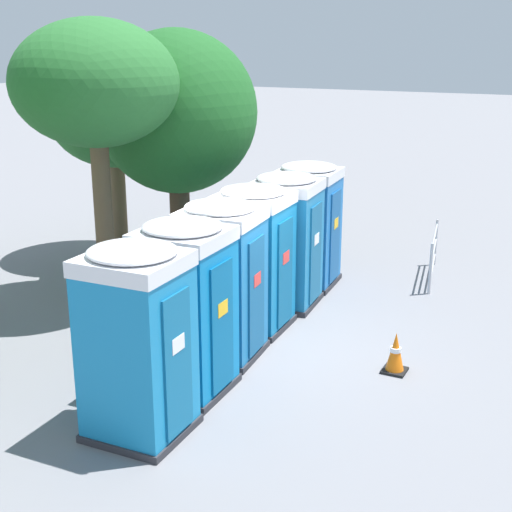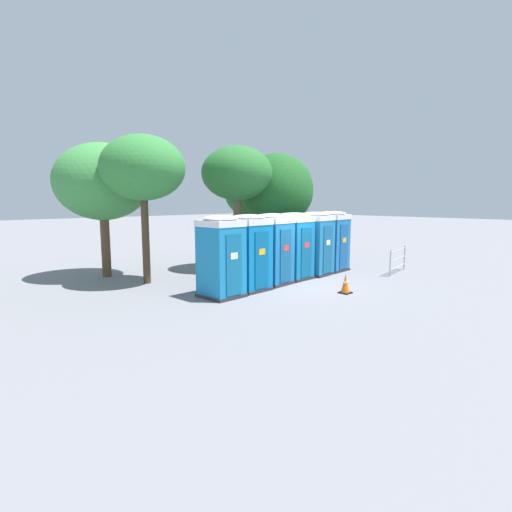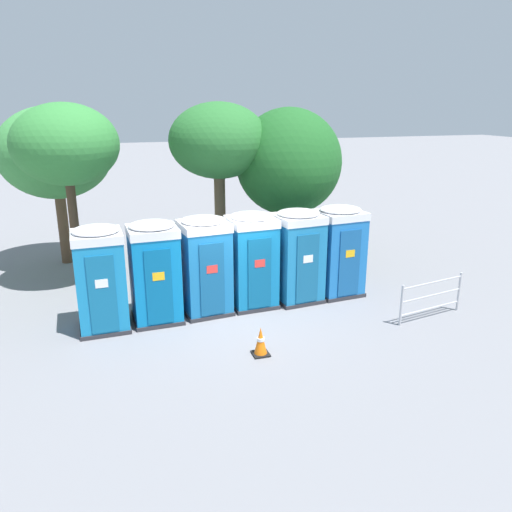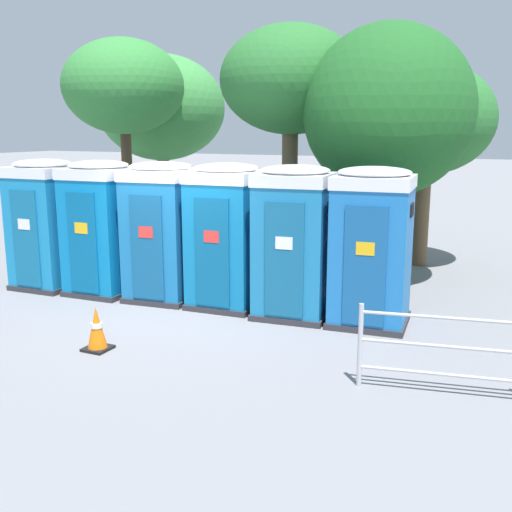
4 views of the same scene
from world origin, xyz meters
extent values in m
plane|color=slate|center=(0.00, 0.00, 0.00)|extent=(120.00, 120.00, 0.00)
cube|color=#2D2D33|center=(-3.23, 0.23, 0.05)|extent=(1.20, 1.24, 0.10)
cube|color=#167DB9|center=(-3.23, 0.23, 1.15)|extent=(1.15, 1.18, 2.10)
cube|color=#116190|center=(-3.21, -0.35, 1.07)|extent=(0.61, 0.05, 1.85)
cube|color=white|center=(-3.21, -0.37, 1.35)|extent=(0.28, 0.02, 0.20)
cube|color=black|center=(-2.67, 0.25, 1.89)|extent=(0.04, 0.36, 0.20)
cube|color=white|center=(-3.23, 0.23, 2.30)|extent=(1.18, 1.22, 0.20)
ellipsoid|color=white|center=(-3.23, 0.23, 2.45)|extent=(1.12, 1.16, 0.18)
cube|color=#2D2D33|center=(-1.95, 0.34, 0.05)|extent=(1.23, 1.24, 0.10)
cube|color=#0B73B9|center=(-1.95, 0.34, 1.15)|extent=(1.17, 1.18, 2.10)
cube|color=#085A90|center=(-1.93, -0.25, 1.07)|extent=(0.62, 0.05, 1.85)
cube|color=yellow|center=(-1.93, -0.27, 1.35)|extent=(0.28, 0.02, 0.20)
cube|color=black|center=(-1.37, 0.36, 1.89)|extent=(0.04, 0.36, 0.20)
cube|color=white|center=(-1.95, 0.34, 2.30)|extent=(1.21, 1.22, 0.20)
ellipsoid|color=white|center=(-1.95, 0.34, 2.45)|extent=(1.15, 1.16, 0.18)
cube|color=#2D2D33|center=(-0.67, 0.47, 0.05)|extent=(1.30, 1.31, 0.10)
cube|color=#186BAB|center=(-0.67, 0.47, 1.15)|extent=(1.24, 1.25, 2.10)
cube|color=#125485|center=(-0.61, -0.11, 1.07)|extent=(0.62, 0.09, 1.85)
cube|color=red|center=(-0.61, -0.13, 1.35)|extent=(0.28, 0.04, 0.20)
cube|color=black|center=(-0.10, 0.53, 1.89)|extent=(0.06, 0.36, 0.20)
cube|color=white|center=(-0.67, 0.47, 2.30)|extent=(1.28, 1.29, 0.20)
ellipsoid|color=white|center=(-0.67, 0.47, 2.45)|extent=(1.22, 1.22, 0.18)
cube|color=#2D2D33|center=(0.61, 0.56, 0.05)|extent=(1.25, 1.26, 0.10)
cube|color=#0F70AD|center=(0.61, 0.56, 1.15)|extent=(1.19, 1.20, 2.10)
cube|color=#0C5887|center=(0.64, -0.02, 1.07)|extent=(0.62, 0.06, 1.85)
cube|color=red|center=(0.64, -0.04, 1.35)|extent=(0.28, 0.02, 0.20)
cube|color=black|center=(1.18, 0.59, 1.89)|extent=(0.04, 0.36, 0.20)
cube|color=white|center=(0.61, 0.56, 2.30)|extent=(1.23, 1.24, 0.20)
ellipsoid|color=white|center=(0.61, 0.56, 2.45)|extent=(1.17, 1.18, 0.18)
cube|color=#2D2D33|center=(1.90, 0.54, 0.05)|extent=(1.33, 1.31, 0.10)
cube|color=#1A74AE|center=(1.90, 0.54, 1.15)|extent=(1.27, 1.25, 2.10)
cube|color=#145B87|center=(1.95, -0.05, 1.07)|extent=(0.64, 0.09, 1.85)
cube|color=white|center=(1.95, -0.06, 1.35)|extent=(0.28, 0.04, 0.20)
cube|color=black|center=(2.49, 0.59, 1.89)|extent=(0.06, 0.36, 0.20)
cube|color=white|center=(1.90, 0.54, 2.30)|extent=(1.31, 1.29, 0.20)
ellipsoid|color=white|center=(1.90, 0.54, 2.45)|extent=(1.24, 1.22, 0.18)
cube|color=#2D2D33|center=(3.18, 0.64, 0.05)|extent=(1.33, 1.30, 0.10)
cube|color=blue|center=(3.18, 0.64, 1.15)|extent=(1.26, 1.24, 2.10)
cube|color=#165491|center=(3.23, 0.05, 1.07)|extent=(0.64, 0.09, 1.85)
cube|color=yellow|center=(3.23, 0.04, 1.35)|extent=(0.28, 0.03, 0.20)
cube|color=black|center=(3.77, 0.69, 1.89)|extent=(0.06, 0.36, 0.20)
cube|color=white|center=(3.18, 0.64, 2.30)|extent=(1.30, 1.28, 0.20)
ellipsoid|color=white|center=(3.18, 0.64, 2.45)|extent=(1.24, 1.21, 0.18)
cylinder|color=brown|center=(3.14, 5.37, 1.32)|extent=(0.34, 0.34, 2.65)
ellipsoid|color=#286B2D|center=(3.14, 5.37, 3.32)|extent=(2.97, 2.97, 2.45)
cylinder|color=#4C3826|center=(-3.86, 3.73, 1.75)|extent=(0.26, 0.26, 3.49)
ellipsoid|color=#337F38|center=(-3.86, 3.73, 4.12)|extent=(2.95, 2.95, 2.29)
cylinder|color=#4C3826|center=(2.71, 3.42, 1.26)|extent=(0.43, 0.43, 2.52)
ellipsoid|color=#1E5B23|center=(2.71, 3.42, 3.45)|extent=(3.34, 3.34, 3.36)
cylinder|color=brown|center=(-4.33, 6.05, 1.44)|extent=(0.35, 0.35, 2.89)
ellipsoid|color=#3D8C42|center=(-4.33, 6.05, 3.70)|extent=(3.59, 3.59, 2.95)
cylinder|color=brown|center=(0.53, 3.71, 1.75)|extent=(0.35, 0.35, 3.50)
ellipsoid|color=#286B2D|center=(0.53, 3.71, 4.13)|extent=(3.04, 3.04, 2.30)
cube|color=black|center=(-0.04, -2.20, 0.02)|extent=(0.36, 0.36, 0.04)
cone|color=orange|center=(-0.04, -2.20, 0.34)|extent=(0.28, 0.28, 0.60)
cylinder|color=white|center=(-0.04, -2.20, 0.37)|extent=(0.17, 0.17, 0.07)
cylinder|color=#B7B7BC|center=(3.69, -1.81, 0.53)|extent=(0.06, 0.06, 1.05)
cylinder|color=#B7B7BC|center=(5.65, -1.45, 0.53)|extent=(0.06, 0.06, 1.05)
cylinder|color=#B7B7BC|center=(4.67, -1.63, 0.95)|extent=(1.97, 0.40, 0.04)
cylinder|color=#B7B7BC|center=(4.67, -1.63, 0.60)|extent=(1.97, 0.40, 0.04)
cylinder|color=#B7B7BC|center=(4.67, -1.63, 0.25)|extent=(1.97, 0.40, 0.04)
camera|label=1|loc=(-9.87, -4.81, 4.89)|focal=50.00mm
camera|label=2|loc=(-10.94, -9.27, 3.00)|focal=28.00mm
camera|label=3|loc=(-3.06, -11.44, 5.24)|focal=35.00mm
camera|label=4|loc=(5.45, -8.60, 3.10)|focal=42.00mm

